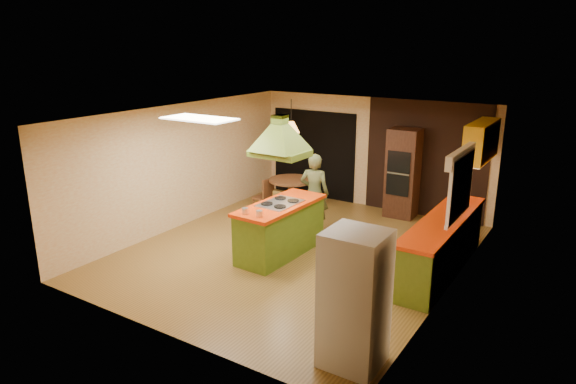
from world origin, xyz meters
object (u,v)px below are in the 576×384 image
Objects in this scene: kitchen_island at (280,229)px; refrigerator at (355,300)px; dining_table at (291,189)px; wall_oven at (403,173)px; man at (314,193)px; canister_large at (459,196)px.

refrigerator reaches higher than kitchen_island.
refrigerator is 1.69× the size of dining_table.
kitchen_island is 3.39m from wall_oven.
kitchen_island is 1.34m from man.
man is at bearing 125.31° from refrigerator.
refrigerator is 5.77m from dining_table.
refrigerator is at bearing -90.93° from canister_large.
man is 0.83× the size of wall_oven.
wall_oven is 2.47m from dining_table.
man reaches higher than canister_large.
man is 2.71m from canister_large.
man is at bearing 94.37° from kitchen_island.
refrigerator reaches higher than man.
canister_large is (3.73, -0.28, 0.51)m from dining_table.
man is at bearing -38.65° from dining_table.
dining_table is (-1.10, 0.88, -0.28)m from man.
refrigerator reaches higher than canister_large.
refrigerator reaches higher than dining_table.
kitchen_island is 1.00× the size of wall_oven.
wall_oven is 1.96× the size of dining_table.
kitchen_island is 3.26m from canister_large.
man reaches higher than kitchen_island.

